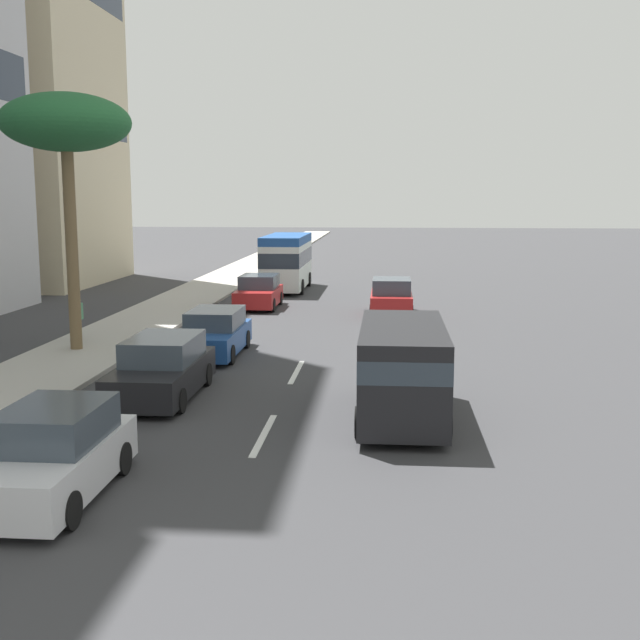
{
  "coord_description": "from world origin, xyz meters",
  "views": [
    {
      "loc": [
        -4.37,
        -2.74,
        5.36
      ],
      "look_at": [
        17.55,
        -0.87,
        1.89
      ],
      "focal_mm": 44.4,
      "sensor_mm": 36.0,
      "label": 1
    }
  ],
  "objects_px": {
    "car_sixth": "(259,292)",
    "palm_tree": "(66,126)",
    "car_second": "(215,334)",
    "car_third": "(162,369)",
    "pedestrian_near_lamp": "(79,317)",
    "car_fourth": "(391,298)",
    "car_fifth": "(53,455)",
    "minibus_seventh": "(287,260)",
    "van_lead": "(402,366)"
  },
  "relations": [
    {
      "from": "pedestrian_near_lamp",
      "to": "car_fourth",
      "type": "bearing_deg",
      "value": -45.48
    },
    {
      "from": "car_second",
      "to": "car_third",
      "type": "xyz_separation_m",
      "value": [
        -5.71,
        0.16,
        0.03
      ]
    },
    {
      "from": "pedestrian_near_lamp",
      "to": "palm_tree",
      "type": "distance_m",
      "value": 6.83
    },
    {
      "from": "car_second",
      "to": "car_fourth",
      "type": "xyz_separation_m",
      "value": [
        9.68,
        -6.0,
        0.05
      ]
    },
    {
      "from": "car_second",
      "to": "car_fifth",
      "type": "height_order",
      "value": "car_fifth"
    },
    {
      "from": "car_sixth",
      "to": "car_fourth",
      "type": "bearing_deg",
      "value": 74.38
    },
    {
      "from": "car_fourth",
      "to": "pedestrian_near_lamp",
      "type": "distance_m",
      "value": 13.97
    },
    {
      "from": "car_third",
      "to": "car_sixth",
      "type": "bearing_deg",
      "value": -179.36
    },
    {
      "from": "car_fifth",
      "to": "car_fourth",
      "type": "bearing_deg",
      "value": 164.83
    },
    {
      "from": "car_sixth",
      "to": "pedestrian_near_lamp",
      "type": "height_order",
      "value": "pedestrian_near_lamp"
    },
    {
      "from": "car_second",
      "to": "car_sixth",
      "type": "bearing_deg",
      "value": -178.22
    },
    {
      "from": "pedestrian_near_lamp",
      "to": "palm_tree",
      "type": "relative_size",
      "value": 0.18
    },
    {
      "from": "car_fourth",
      "to": "minibus_seventh",
      "type": "bearing_deg",
      "value": 33.05
    },
    {
      "from": "car_third",
      "to": "pedestrian_near_lamp",
      "type": "relative_size",
      "value": 3.03
    },
    {
      "from": "van_lead",
      "to": "car_third",
      "type": "bearing_deg",
      "value": 75.85
    },
    {
      "from": "palm_tree",
      "to": "minibus_seventh",
      "type": "bearing_deg",
      "value": -14.56
    },
    {
      "from": "palm_tree",
      "to": "car_third",
      "type": "bearing_deg",
      "value": -140.56
    },
    {
      "from": "car_sixth",
      "to": "minibus_seventh",
      "type": "height_order",
      "value": "minibus_seventh"
    },
    {
      "from": "car_second",
      "to": "car_fifth",
      "type": "relative_size",
      "value": 1.09
    },
    {
      "from": "van_lead",
      "to": "minibus_seventh",
      "type": "bearing_deg",
      "value": 13.2
    },
    {
      "from": "car_fifth",
      "to": "car_sixth",
      "type": "relative_size",
      "value": 1.03
    },
    {
      "from": "car_second",
      "to": "car_fourth",
      "type": "distance_m",
      "value": 11.39
    },
    {
      "from": "car_third",
      "to": "palm_tree",
      "type": "height_order",
      "value": "palm_tree"
    },
    {
      "from": "car_fourth",
      "to": "car_fifth",
      "type": "xyz_separation_m",
      "value": [
        -22.53,
        6.11,
        -0.01
      ]
    },
    {
      "from": "van_lead",
      "to": "pedestrian_near_lamp",
      "type": "bearing_deg",
      "value": 52.48
    },
    {
      "from": "palm_tree",
      "to": "car_second",
      "type": "bearing_deg",
      "value": -89.56
    },
    {
      "from": "car_second",
      "to": "pedestrian_near_lamp",
      "type": "relative_size",
      "value": 2.88
    },
    {
      "from": "minibus_seventh",
      "to": "car_second",
      "type": "bearing_deg",
      "value": -0.2
    },
    {
      "from": "car_fifth",
      "to": "pedestrian_near_lamp",
      "type": "distance_m",
      "value": 15.34
    },
    {
      "from": "car_second",
      "to": "car_third",
      "type": "relative_size",
      "value": 0.95
    },
    {
      "from": "car_second",
      "to": "car_third",
      "type": "bearing_deg",
      "value": -1.65
    },
    {
      "from": "car_third",
      "to": "palm_tree",
      "type": "xyz_separation_m",
      "value": [
        5.67,
        4.66,
        6.85
      ]
    },
    {
      "from": "car_fifth",
      "to": "minibus_seventh",
      "type": "relative_size",
      "value": 0.6
    },
    {
      "from": "minibus_seventh",
      "to": "pedestrian_near_lamp",
      "type": "distance_m",
      "value": 18.09
    },
    {
      "from": "car_fifth",
      "to": "car_sixth",
      "type": "xyz_separation_m",
      "value": [
        24.31,
        0.25,
        -0.03
      ]
    },
    {
      "from": "car_second",
      "to": "minibus_seventh",
      "type": "xyz_separation_m",
      "value": [
        18.8,
        -0.07,
        0.98
      ]
    },
    {
      "from": "car_second",
      "to": "pedestrian_near_lamp",
      "type": "bearing_deg",
      "value": -106.26
    },
    {
      "from": "car_third",
      "to": "car_fourth",
      "type": "xyz_separation_m",
      "value": [
        15.39,
        -6.17,
        0.02
      ]
    },
    {
      "from": "car_second",
      "to": "car_third",
      "type": "distance_m",
      "value": 5.71
    },
    {
      "from": "car_third",
      "to": "pedestrian_near_lamp",
      "type": "height_order",
      "value": "pedestrian_near_lamp"
    },
    {
      "from": "van_lead",
      "to": "car_fourth",
      "type": "bearing_deg",
      "value": 0.64
    },
    {
      "from": "minibus_seventh",
      "to": "pedestrian_near_lamp",
      "type": "xyz_separation_m",
      "value": [
        -17.24,
        5.43,
        -0.72
      ]
    },
    {
      "from": "car_third",
      "to": "car_fourth",
      "type": "height_order",
      "value": "car_fourth"
    },
    {
      "from": "minibus_seventh",
      "to": "pedestrian_near_lamp",
      "type": "relative_size",
      "value": 4.44
    },
    {
      "from": "car_third",
      "to": "palm_tree",
      "type": "relative_size",
      "value": 0.55
    },
    {
      "from": "pedestrian_near_lamp",
      "to": "car_second",
      "type": "bearing_deg",
      "value": -97.28
    },
    {
      "from": "minibus_seventh",
      "to": "van_lead",
      "type": "bearing_deg",
      "value": 13.2
    },
    {
      "from": "car_fourth",
      "to": "palm_tree",
      "type": "distance_m",
      "value": 16.07
    },
    {
      "from": "car_second",
      "to": "car_fourth",
      "type": "bearing_deg",
      "value": 148.2
    },
    {
      "from": "car_sixth",
      "to": "palm_tree",
      "type": "xyz_separation_m",
      "value": [
        -11.49,
        4.47,
        6.87
      ]
    }
  ]
}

